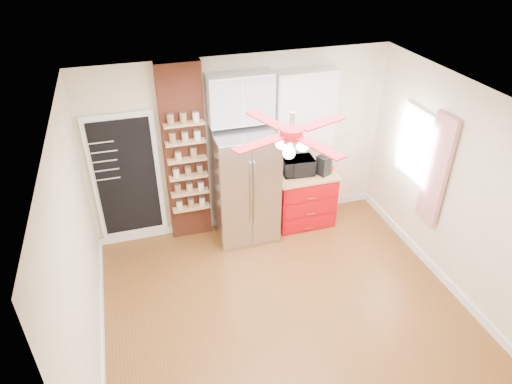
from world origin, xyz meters
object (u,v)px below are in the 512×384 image
object	(u,v)px
coffee_maker	(323,165)
fridge	(245,186)
canister_left	(330,168)
red_cabinet	(304,198)
toaster_oven	(298,166)
pantry_jar_oats	(178,156)
ceiling_fan	(292,134)

from	to	relation	value
coffee_maker	fridge	bearing A→B (deg)	153.98
fridge	canister_left	world-z (taller)	fridge
fridge	red_cabinet	distance (m)	1.06
red_cabinet	coffee_maker	world-z (taller)	coffee_maker
toaster_oven	pantry_jar_oats	bearing A→B (deg)	-179.08
red_cabinet	toaster_oven	world-z (taller)	toaster_oven
toaster_oven	pantry_jar_oats	xyz separation A→B (m)	(-1.77, 0.07, 0.40)
canister_left	pantry_jar_oats	xyz separation A→B (m)	(-2.26, 0.17, 0.47)
red_cabinet	coffee_maker	size ratio (longest dim) A/B	3.14
ceiling_fan	coffee_maker	bearing A→B (deg)	53.48
ceiling_fan	toaster_oven	size ratio (longest dim) A/B	2.98
canister_left	pantry_jar_oats	world-z (taller)	pantry_jar_oats
ceiling_fan	coffee_maker	world-z (taller)	ceiling_fan
ceiling_fan	canister_left	distance (m)	2.52
coffee_maker	canister_left	xyz separation A→B (m)	(0.12, 0.03, -0.08)
fridge	red_cabinet	bearing A→B (deg)	2.95
red_cabinet	toaster_oven	xyz separation A→B (m)	(-0.12, 0.02, 0.58)
toaster_oven	canister_left	size ratio (longest dim) A/B	3.48
ceiling_fan	coffee_maker	size ratio (longest dim) A/B	4.67
fridge	ceiling_fan	world-z (taller)	ceiling_fan
pantry_jar_oats	fridge	bearing A→B (deg)	-8.57
red_cabinet	toaster_oven	bearing A→B (deg)	171.43
ceiling_fan	pantry_jar_oats	world-z (taller)	ceiling_fan
toaster_oven	coffee_maker	xyz separation A→B (m)	(0.37, -0.12, 0.02)
toaster_oven	pantry_jar_oats	world-z (taller)	pantry_jar_oats
coffee_maker	pantry_jar_oats	xyz separation A→B (m)	(-2.14, 0.19, 0.38)
coffee_maker	canister_left	bearing A→B (deg)	-10.95
coffee_maker	pantry_jar_oats	world-z (taller)	pantry_jar_oats
fridge	toaster_oven	distance (m)	0.87
red_cabinet	pantry_jar_oats	world-z (taller)	pantry_jar_oats
ceiling_fan	pantry_jar_oats	size ratio (longest dim) A/B	11.46
coffee_maker	canister_left	world-z (taller)	coffee_maker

